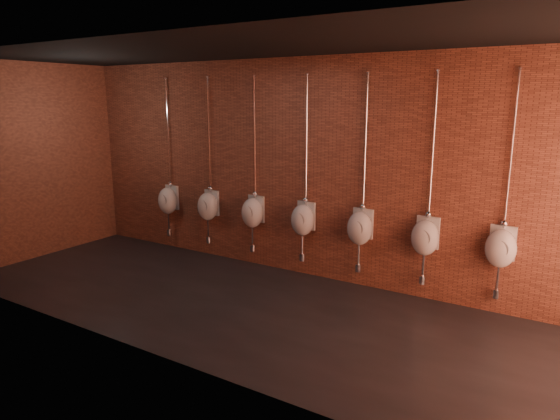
{
  "coord_description": "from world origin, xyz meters",
  "views": [
    {
      "loc": [
        3.49,
        -4.86,
        2.61
      ],
      "look_at": [
        -0.08,
        0.9,
        1.1
      ],
      "focal_mm": 32.0,
      "sensor_mm": 36.0,
      "label": 1
    }
  ],
  "objects": [
    {
      "name": "urinal_3",
      "position": [
        0.02,
        1.38,
        0.89
      ],
      "size": [
        0.38,
        0.34,
        2.71
      ],
      "color": "silver",
      "rests_on": "ground"
    },
    {
      "name": "urinal_4",
      "position": [
        0.92,
        1.38,
        0.89
      ],
      "size": [
        0.38,
        0.34,
        2.71
      ],
      "color": "silver",
      "rests_on": "ground"
    },
    {
      "name": "urinal_1",
      "position": [
        -1.78,
        1.38,
        0.89
      ],
      "size": [
        0.38,
        0.34,
        2.71
      ],
      "color": "silver",
      "rests_on": "ground"
    },
    {
      "name": "urinal_0",
      "position": [
        -2.68,
        1.38,
        0.89
      ],
      "size": [
        0.38,
        0.34,
        2.71
      ],
      "color": "silver",
      "rests_on": "ground"
    },
    {
      "name": "urinal_6",
      "position": [
        2.73,
        1.38,
        0.89
      ],
      "size": [
        0.38,
        0.34,
        2.71
      ],
      "color": "silver",
      "rests_on": "ground"
    },
    {
      "name": "urinal_2",
      "position": [
        -0.88,
        1.38,
        0.89
      ],
      "size": [
        0.38,
        0.34,
        2.71
      ],
      "color": "silver",
      "rests_on": "ground"
    },
    {
      "name": "urinal_5",
      "position": [
        1.82,
        1.38,
        0.89
      ],
      "size": [
        0.38,
        0.34,
        2.71
      ],
      "color": "silver",
      "rests_on": "ground"
    },
    {
      "name": "ground",
      "position": [
        0.0,
        0.0,
        0.0
      ],
      "size": [
        8.5,
        8.5,
        0.0
      ],
      "primitive_type": "plane",
      "color": "black",
      "rests_on": "ground"
    },
    {
      "name": "room_shell",
      "position": [
        0.0,
        0.0,
        2.01
      ],
      "size": [
        8.54,
        3.04,
        3.22
      ],
      "color": "black",
      "rests_on": "ground"
    }
  ]
}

